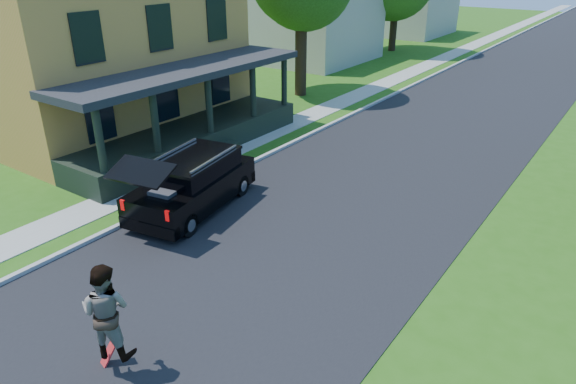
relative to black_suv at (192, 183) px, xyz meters
The scene contains 9 objects.
ground 4.11m from the black_suv, 37.35° to the right, with size 140.00×140.00×0.00m, color #295A12.
street 17.87m from the black_suv, 79.67° to the left, with size 8.00×120.00×0.02m, color black.
curb 17.60m from the black_suv, 92.77° to the left, with size 0.15×120.00×0.12m, color #A2A29D.
sidewalk 17.74m from the black_suv, 97.78° to the left, with size 1.30×120.00×0.03m, color gray.
front_walk 7.28m from the black_suv, 150.54° to the left, with size 6.50×1.20×0.03m, color gray.
main_house 11.03m from the black_suv, 159.70° to the left, with size 15.56×15.56×10.10m.
black_suv is the anchor object (origin of this frame).
skateboarder 6.45m from the black_suv, 57.81° to the right, with size 1.08×0.98×1.80m.
skateboard 6.33m from the black_suv, 59.14° to the right, with size 0.38×0.42×0.70m.
Camera 1 is at (6.84, -6.97, 6.84)m, focal length 32.00 mm.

